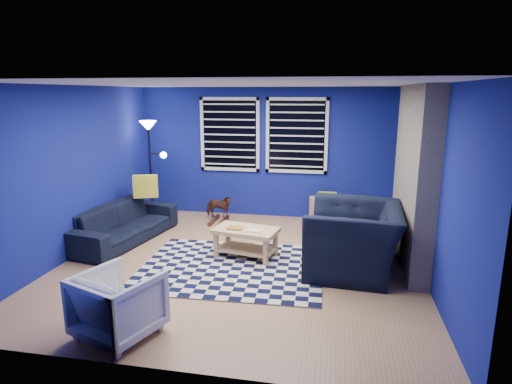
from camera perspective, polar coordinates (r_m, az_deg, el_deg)
floor at (r=6.24m, az=-2.16°, el=-9.43°), size 5.00×5.00×0.00m
ceiling at (r=5.77m, az=-2.38°, el=14.18°), size 5.00×5.00×0.00m
wall_back at (r=8.30m, az=1.62°, el=5.19°), size 5.00×0.00×5.00m
wall_left at (r=6.88m, az=-23.04°, el=2.50°), size 0.00×5.00×5.00m
wall_right at (r=5.85m, az=22.33°, el=0.87°), size 0.00×5.00×5.00m
fireplace at (r=6.32m, az=20.17°, el=1.40°), size 0.65×2.00×2.50m
window_left at (r=8.37m, az=-3.53°, el=7.65°), size 1.17×0.06×1.42m
window_right at (r=8.15m, az=5.44°, el=7.47°), size 1.17×0.06×1.42m
tv at (r=7.77m, az=19.20°, el=5.04°), size 0.07×1.00×0.58m
rug at (r=6.08m, az=-3.22°, el=-9.97°), size 2.57×2.08×0.02m
sofa at (r=7.36m, az=-17.27°, el=-3.99°), size 2.18×1.15×0.61m
armchair_big at (r=6.00m, az=12.87°, el=-6.07°), size 1.48×1.32×0.91m
armchair_bent at (r=4.61m, az=-17.86°, el=-14.06°), size 0.93×0.94×0.67m
rocking_horse at (r=8.07m, az=-5.04°, el=-1.98°), size 0.31×0.57×0.46m
coffee_table at (r=6.35m, az=-1.37°, el=-5.95°), size 1.01×0.70×0.46m
cabinet at (r=8.15m, az=9.40°, el=-2.30°), size 0.67×0.55×0.57m
floor_lamp at (r=8.26m, az=-13.97°, el=6.83°), size 0.51×0.32×1.89m
throw_pillow at (r=7.68m, az=-14.52°, el=0.74°), size 0.43×0.25×0.39m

